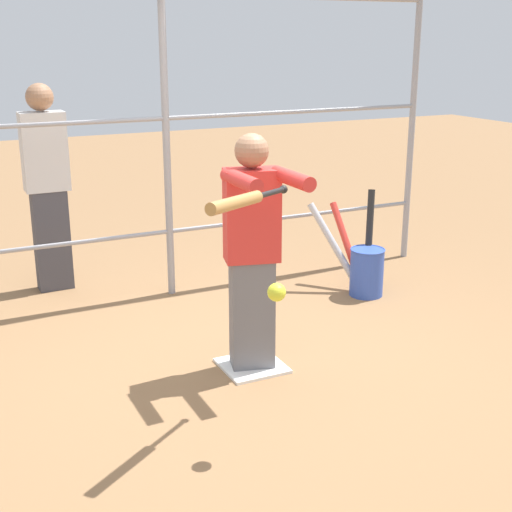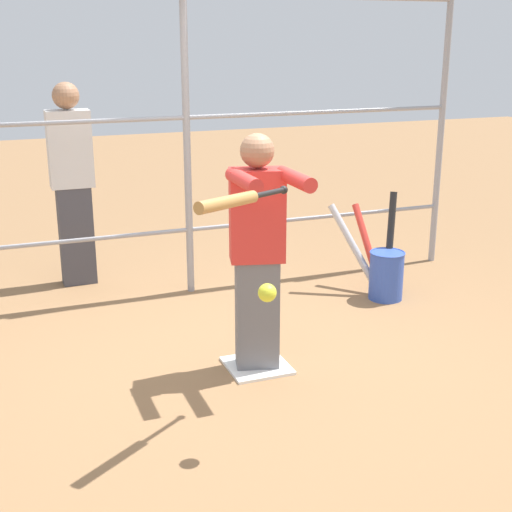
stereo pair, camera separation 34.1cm
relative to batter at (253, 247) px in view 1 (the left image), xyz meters
name	(u,v)px [view 1 (the left image)]	position (x,y,z in m)	size (l,w,h in m)	color
ground_plane	(252,367)	(0.00, -0.02, -0.84)	(24.00, 24.00, 0.00)	olive
home_plate	(252,366)	(0.00, -0.02, -0.83)	(0.40, 0.40, 0.02)	white
fence_backstop	(166,118)	(0.00, -1.62, 0.65)	(4.97, 0.06, 2.97)	#939399
batter	(253,247)	(0.00, 0.00, 0.00)	(0.39, 0.59, 1.56)	slate
baseball_bat_swinging	(242,201)	(0.39, 0.68, 0.48)	(0.68, 0.51, 0.11)	black
softball_in_flight	(277,292)	(0.29, 0.88, 0.03)	(0.10, 0.10, 0.10)	yellow
bat_bucket	(363,266)	(-1.47, -0.89, -0.59)	(0.55, 0.68, 0.87)	#3351B2
bystander_behind_fence	(47,185)	(0.87, -2.19, 0.07)	(0.36, 0.23, 1.76)	#3F3F47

